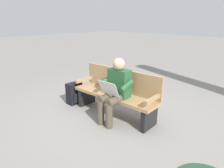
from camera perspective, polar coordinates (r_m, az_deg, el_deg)
The scene contains 4 objects.
ground_plane at distance 4.10m, azimuth 0.62°, elevation -8.61°, with size 40.00×40.00×0.00m, color gray.
bench_near at distance 3.97m, azimuth 1.31°, elevation -2.33°, with size 1.82×0.56×0.90m.
person_seated at distance 3.64m, azimuth 0.95°, elevation -1.38°, with size 0.58×0.59×1.18m.
backpack at distance 4.61m, azimuth -10.57°, elevation -2.65°, with size 0.25×0.32×0.48m.
Camera 1 is at (-2.50, 2.68, 1.84)m, focal length 32.34 mm.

